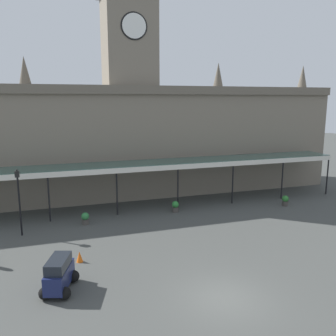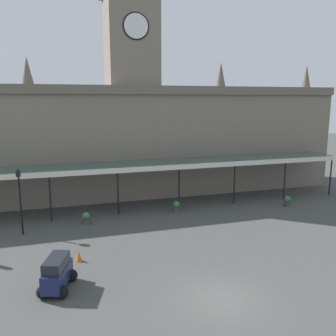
# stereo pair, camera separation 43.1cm
# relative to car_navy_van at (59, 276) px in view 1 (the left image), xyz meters

# --- Properties ---
(ground_plane) EXTENTS (140.00, 140.00, 0.00)m
(ground_plane) POSITION_rel_car_navy_van_xyz_m (7.68, -3.31, -0.81)
(ground_plane) COLOR #444643
(station_building) EXTENTS (43.08, 6.67, 20.42)m
(station_building) POSITION_rel_car_navy_van_xyz_m (7.68, 18.02, 5.42)
(station_building) COLOR slate
(station_building) RESTS_ON ground
(entrance_canopy) EXTENTS (38.24, 3.26, 4.13)m
(entrance_canopy) POSITION_rel_car_navy_van_xyz_m (7.68, 12.46, 3.17)
(entrance_canopy) COLOR #38564C
(entrance_canopy) RESTS_ON ground
(car_navy_van) EXTENTS (2.06, 2.58, 1.77)m
(car_navy_van) POSITION_rel_car_navy_van_xyz_m (0.00, 0.00, 0.00)
(car_navy_van) COLOR #19214C
(car_navy_van) RESTS_ON ground
(victorian_lamppost) EXTENTS (0.30, 0.30, 4.88)m
(victorian_lamppost) POSITION_rel_car_navy_van_xyz_m (-2.44, 8.70, 2.23)
(victorian_lamppost) COLOR black
(victorian_lamppost) RESTS_ON ground
(traffic_cone) EXTENTS (0.40, 0.40, 0.66)m
(traffic_cone) POSITION_rel_car_navy_van_xyz_m (1.21, 3.02, -0.48)
(traffic_cone) COLOR orange
(traffic_cone) RESTS_ON ground
(planter_near_kerb) EXTENTS (0.60, 0.60, 0.96)m
(planter_near_kerb) POSITION_rel_car_navy_van_xyz_m (20.17, 9.03, -0.32)
(planter_near_kerb) COLOR #47423D
(planter_near_kerb) RESTS_ON ground
(planter_by_canopy) EXTENTS (0.60, 0.60, 0.96)m
(planter_by_canopy) POSITION_rel_car_navy_van_xyz_m (9.90, 10.43, -0.32)
(planter_by_canopy) COLOR #47423D
(planter_by_canopy) RESTS_ON ground
(planter_forecourt_centre) EXTENTS (0.60, 0.60, 0.96)m
(planter_forecourt_centre) POSITION_rel_car_navy_van_xyz_m (2.14, 9.62, -0.32)
(planter_forecourt_centre) COLOR #47423D
(planter_forecourt_centre) RESTS_ON ground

